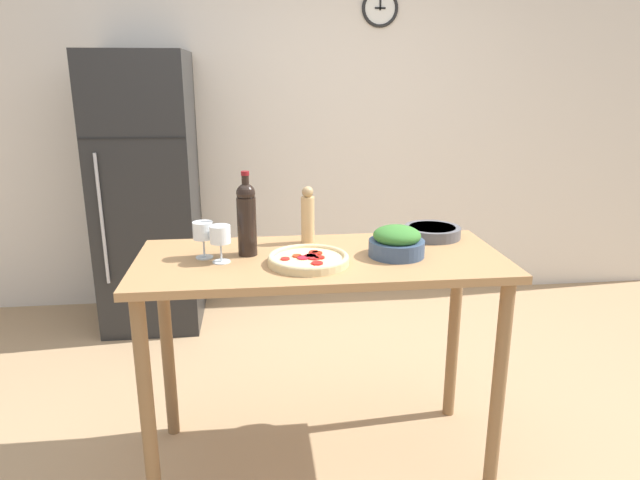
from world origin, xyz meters
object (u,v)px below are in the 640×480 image
(wine_glass_near, at_px, (220,236))
(homemade_pizza, at_px, (308,259))
(pepper_mill, at_px, (308,216))
(salad_bowl, at_px, (397,242))
(cast_iron_skillet, at_px, (432,232))
(wine_bottle, at_px, (247,217))
(refrigerator, at_px, (147,193))
(wine_glass_far, at_px, (203,232))

(wine_glass_near, distance_m, homemade_pizza, 0.35)
(pepper_mill, relative_size, salad_bowl, 1.11)
(wine_glass_near, bearing_deg, cast_iron_skillet, 15.16)
(wine_bottle, height_order, homemade_pizza, wine_bottle)
(refrigerator, bearing_deg, wine_bottle, -66.77)
(wine_glass_far, relative_size, cast_iron_skillet, 0.40)
(wine_glass_near, relative_size, wine_glass_far, 1.00)
(homemade_pizza, bearing_deg, cast_iron_skillet, 27.65)
(refrigerator, xyz_separation_m, pepper_mill, (0.93, -1.42, 0.17))
(refrigerator, relative_size, wine_bottle, 5.23)
(refrigerator, bearing_deg, cast_iron_skillet, -43.10)
(wine_glass_near, relative_size, pepper_mill, 0.59)
(wine_glass_far, bearing_deg, cast_iron_skillet, 10.52)
(pepper_mill, distance_m, salad_bowl, 0.41)
(refrigerator, distance_m, pepper_mill, 1.70)
(wine_bottle, xyz_separation_m, pepper_mill, (0.26, 0.14, -0.04))
(salad_bowl, bearing_deg, wine_glass_far, 175.34)
(wine_glass_far, xyz_separation_m, cast_iron_skillet, (1.00, 0.18, -0.08))
(homemade_pizza, xyz_separation_m, cast_iron_skillet, (0.59, 0.31, 0.01))
(wine_glass_far, xyz_separation_m, salad_bowl, (0.77, -0.06, -0.05))
(wine_bottle, xyz_separation_m, salad_bowl, (0.60, -0.08, -0.10))
(pepper_mill, bearing_deg, salad_bowl, -33.88)
(pepper_mill, bearing_deg, wine_bottle, -150.89)
(refrigerator, height_order, wine_bottle, refrigerator)
(wine_bottle, xyz_separation_m, homemade_pizza, (0.23, -0.14, -0.14))
(wine_glass_far, bearing_deg, homemade_pizza, -16.86)
(refrigerator, distance_m, wine_glass_far, 1.66)
(homemade_pizza, bearing_deg, wine_glass_far, 163.14)
(refrigerator, bearing_deg, pepper_mill, -56.74)
(wine_glass_near, xyz_separation_m, salad_bowl, (0.70, 0.00, -0.05))
(refrigerator, distance_m, cast_iron_skillet, 2.05)
(wine_bottle, bearing_deg, pepper_mill, 29.11)
(refrigerator, distance_m, wine_bottle, 1.71)
(refrigerator, distance_m, homemade_pizza, 1.93)
(wine_bottle, bearing_deg, refrigerator, 113.23)
(salad_bowl, distance_m, homemade_pizza, 0.37)
(refrigerator, xyz_separation_m, wine_bottle, (0.67, -1.56, 0.20))
(wine_glass_far, relative_size, pepper_mill, 0.59)
(wine_glass_near, relative_size, homemade_pizza, 0.47)
(wine_glass_far, relative_size, salad_bowl, 0.65)
(wine_bottle, height_order, pepper_mill, wine_bottle)
(refrigerator, bearing_deg, homemade_pizza, -62.06)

